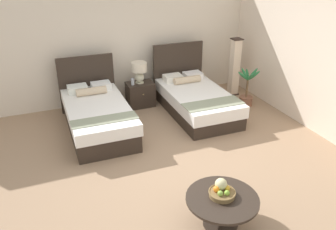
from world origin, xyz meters
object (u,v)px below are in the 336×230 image
(vase, at_px, (133,82))
(coffee_table, at_px, (222,204))
(floor_lamp_corner, at_px, (235,67))
(fruit_bowl, at_px, (222,191))
(bed_near_corner, at_px, (195,99))
(table_lamp, at_px, (139,70))
(potted_palm, at_px, (247,94))
(bed_near_window, at_px, (97,115))
(nightstand, at_px, (140,94))

(vase, height_order, coffee_table, vase)
(vase, xyz_separation_m, floor_lamp_corner, (2.45, -0.14, 0.07))
(fruit_bowl, relative_size, floor_lamp_corner, 0.25)
(bed_near_corner, bearing_deg, floor_lamp_corner, 24.61)
(coffee_table, distance_m, floor_lamp_corner, 4.53)
(table_lamp, xyz_separation_m, fruit_bowl, (-0.18, -3.93, -0.33))
(coffee_table, bearing_deg, vase, 89.76)
(vase, bearing_deg, coffee_table, -90.24)
(potted_palm, bearing_deg, table_lamp, 157.80)
(table_lamp, relative_size, fruit_bowl, 1.35)
(coffee_table, height_order, fruit_bowl, fruit_bowl)
(fruit_bowl, height_order, potted_palm, potted_palm)
(vase, height_order, fruit_bowl, vase)
(bed_near_corner, distance_m, fruit_bowl, 3.35)
(bed_near_window, xyz_separation_m, table_lamp, (1.12, 0.80, 0.52))
(bed_near_window, height_order, vase, bed_near_window)
(table_lamp, relative_size, vase, 3.20)
(potted_palm, bearing_deg, floor_lamp_corner, 83.42)
(bed_near_corner, distance_m, coffee_table, 3.40)
(vase, xyz_separation_m, fruit_bowl, (-0.00, -3.87, -0.11))
(bed_near_window, relative_size, vase, 15.17)
(bed_near_corner, xyz_separation_m, potted_palm, (1.21, -0.10, -0.01))
(nightstand, relative_size, coffee_table, 0.64)
(table_lamp, relative_size, coffee_table, 0.50)
(floor_lamp_corner, bearing_deg, coffee_table, -123.16)
(bed_near_window, distance_m, fruit_bowl, 3.27)
(table_lamp, bearing_deg, bed_near_window, -144.37)
(bed_near_corner, bearing_deg, bed_near_window, -179.78)
(floor_lamp_corner, distance_m, potted_palm, 0.80)
(nightstand, bearing_deg, fruit_bowl, -92.60)
(nightstand, distance_m, potted_palm, 2.37)
(vase, bearing_deg, fruit_bowl, -90.02)
(bed_near_corner, xyz_separation_m, nightstand, (-0.99, 0.77, -0.03))
(floor_lamp_corner, xyz_separation_m, potted_palm, (-0.08, -0.70, -0.39))
(floor_lamp_corner, bearing_deg, nightstand, 175.43)
(nightstand, bearing_deg, floor_lamp_corner, -4.57)
(nightstand, xyz_separation_m, floor_lamp_corner, (2.28, -0.18, 0.41))
(bed_near_corner, height_order, table_lamp, bed_near_corner)
(table_lamp, bearing_deg, potted_palm, -22.20)
(bed_near_corner, relative_size, potted_palm, 2.42)
(table_lamp, bearing_deg, fruit_bowl, -92.59)
(vase, xyz_separation_m, coffee_table, (-0.02, -3.92, -0.28))
(table_lamp, bearing_deg, vase, -161.21)
(bed_near_window, relative_size, coffee_table, 2.39)
(fruit_bowl, bearing_deg, nightstand, 87.40)
(table_lamp, height_order, potted_palm, table_lamp)
(nightstand, height_order, vase, vase)
(nightstand, height_order, fruit_bowl, fruit_bowl)
(vase, distance_m, fruit_bowl, 3.87)
(nightstand, relative_size, vase, 4.06)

